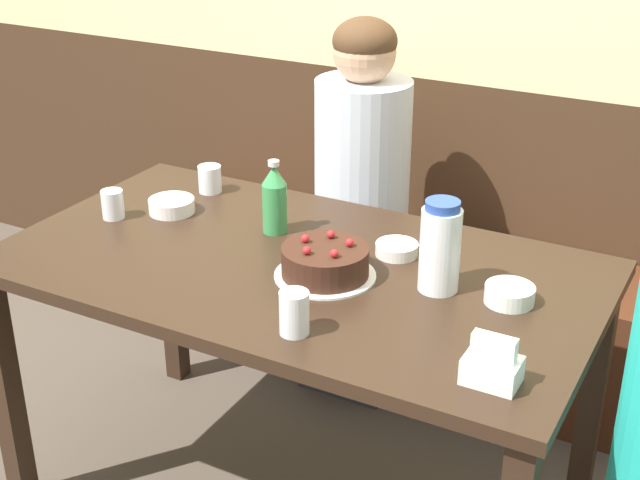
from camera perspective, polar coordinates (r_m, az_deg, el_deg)
back_wall at (r=3.00m, az=8.75°, el=14.85°), size 4.80×0.04×2.50m
bench_seat at (r=3.15m, az=6.16°, el=-4.20°), size 1.93×0.38×0.47m
dining_table at (r=2.28m, az=-1.48°, el=-3.51°), size 1.50×0.83×0.77m
birthday_cake at (r=2.15m, az=0.33°, el=-1.44°), size 0.25×0.25×0.10m
water_pitcher at (r=2.08m, az=7.70°, el=-0.45°), size 0.10×0.10×0.22m
soju_bottle at (r=2.37m, az=-2.93°, el=2.67°), size 0.07×0.07×0.20m
napkin_holder at (r=1.79m, az=10.97°, el=-7.91°), size 0.11×0.08×0.11m
bowl_soup_white at (r=2.28m, az=4.94°, el=-0.58°), size 0.11×0.11×0.03m
bowl_rice_small at (r=2.09m, az=12.03°, el=-3.42°), size 0.12×0.12×0.04m
bowl_side_dish at (r=2.55m, az=-9.47°, el=2.18°), size 0.13×0.13×0.04m
glass_water_tall at (r=1.91m, az=-1.66°, el=-4.68°), size 0.07×0.07×0.10m
glass_tumbler_short at (r=2.54m, az=-13.16°, el=2.22°), size 0.06×0.06×0.08m
glass_shot_small at (r=2.68m, az=-7.06°, el=3.90°), size 0.07×0.07×0.08m
person_teal_shirt at (r=2.92m, az=2.65°, el=1.20°), size 0.30×0.34×1.25m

